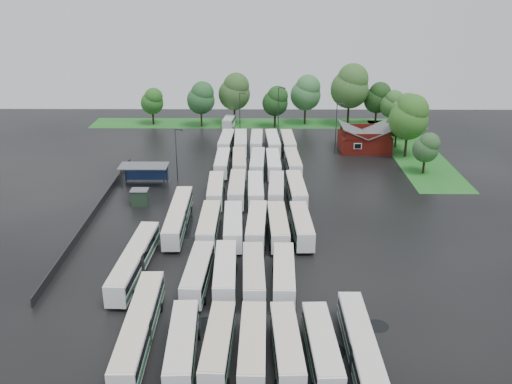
{
  "coord_description": "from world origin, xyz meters",
  "views": [
    {
      "loc": [
        2.66,
        -70.12,
        34.22
      ],
      "look_at": [
        2.0,
        12.0,
        2.5
      ],
      "focal_mm": 40.0,
      "sensor_mm": 36.0,
      "label": 1
    }
  ],
  "objects_px": {
    "artic_bus_east": "(363,352)",
    "minibus": "(229,123)",
    "brick_building": "(364,141)",
    "artic_bus_west_a": "(139,327)"
  },
  "relations": [
    {
      "from": "brick_building",
      "to": "artic_bus_east",
      "type": "relative_size",
      "value": 0.6
    },
    {
      "from": "artic_bus_east",
      "to": "minibus",
      "type": "bearing_deg",
      "value": 100.63
    },
    {
      "from": "brick_building",
      "to": "artic_bus_east",
      "type": "height_order",
      "value": "brick_building"
    },
    {
      "from": "brick_building",
      "to": "artic_bus_west_a",
      "type": "bearing_deg",
      "value": -116.72
    },
    {
      "from": "brick_building",
      "to": "artic_bus_east",
      "type": "xyz_separation_m",
      "value": [
        -11.93,
        -69.5,
        -0.13
      ]
    },
    {
      "from": "artic_bus_west_a",
      "to": "artic_bus_east",
      "type": "xyz_separation_m",
      "value": [
        21.2,
        -3.68,
        -0.06
      ]
    },
    {
      "from": "artic_bus_west_a",
      "to": "artic_bus_east",
      "type": "height_order",
      "value": "artic_bus_west_a"
    },
    {
      "from": "artic_bus_west_a",
      "to": "minibus",
      "type": "height_order",
      "value": "artic_bus_west_a"
    },
    {
      "from": "brick_building",
      "to": "artic_bus_west_a",
      "type": "xyz_separation_m",
      "value": [
        -33.13,
        -65.82,
        -0.06
      ]
    },
    {
      "from": "minibus",
      "to": "artic_bus_west_a",
      "type": "bearing_deg",
      "value": -87.42
    }
  ]
}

